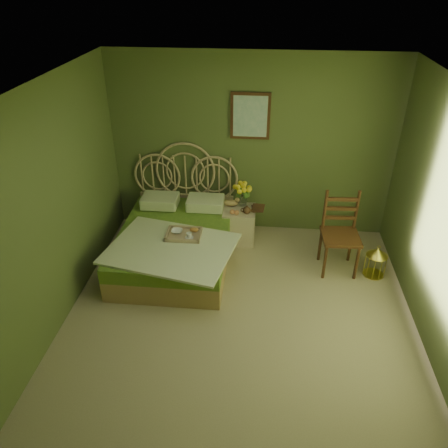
# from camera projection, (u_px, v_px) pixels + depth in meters

# --- Properties ---
(floor) EXTENTS (4.50, 4.50, 0.00)m
(floor) POSITION_uv_depth(u_px,v_px,m) (238.00, 329.00, 4.90)
(floor) COLOR tan
(floor) RESTS_ON ground
(ceiling) EXTENTS (4.50, 4.50, 0.00)m
(ceiling) POSITION_uv_depth(u_px,v_px,m) (244.00, 96.00, 3.56)
(ceiling) COLOR silver
(ceiling) RESTS_ON wall_back
(wall_back) EXTENTS (4.00, 0.00, 4.00)m
(wall_back) POSITION_uv_depth(u_px,v_px,m) (251.00, 147.00, 6.15)
(wall_back) COLOR #546334
(wall_back) RESTS_ON floor
(wall_left) EXTENTS (0.00, 4.50, 4.50)m
(wall_left) POSITION_uv_depth(u_px,v_px,m) (43.00, 220.00, 4.40)
(wall_left) COLOR #546334
(wall_left) RESTS_ON floor
(wall_art) EXTENTS (0.54, 0.04, 0.64)m
(wall_art) POSITION_uv_depth(u_px,v_px,m) (250.00, 116.00, 5.90)
(wall_art) COLOR #35180E
(wall_art) RESTS_ON wall_back
(bed) EXTENTS (1.70, 2.15, 1.33)m
(bed) POSITION_uv_depth(u_px,v_px,m) (176.00, 240.00, 5.93)
(bed) COLOR #A28A51
(bed) RESTS_ON floor
(nightstand) EXTENTS (0.46, 0.47, 0.93)m
(nightstand) POSITION_uv_depth(u_px,v_px,m) (240.00, 219.00, 6.33)
(nightstand) COLOR beige
(nightstand) RESTS_ON floor
(chair) EXTENTS (0.50, 0.50, 1.07)m
(chair) POSITION_uv_depth(u_px,v_px,m) (341.00, 228.00, 5.64)
(chair) COLOR #35180E
(chair) RESTS_ON floor
(birdcage) EXTENTS (0.27, 0.27, 0.41)m
(birdcage) POSITION_uv_depth(u_px,v_px,m) (376.00, 262.00, 5.66)
(birdcage) COLOR gold
(birdcage) RESTS_ON floor
(book_lower) EXTENTS (0.18, 0.22, 0.02)m
(book_lower) POSITION_uv_depth(u_px,v_px,m) (252.00, 209.00, 6.23)
(book_lower) COLOR #381E0F
(book_lower) RESTS_ON nightstand
(book_upper) EXTENTS (0.20, 0.25, 0.02)m
(book_upper) POSITION_uv_depth(u_px,v_px,m) (252.00, 208.00, 6.22)
(book_upper) COLOR #472819
(book_upper) RESTS_ON nightstand
(cereal_bowl) EXTENTS (0.15, 0.15, 0.04)m
(cereal_bowl) POSITION_uv_depth(u_px,v_px,m) (177.00, 231.00, 5.68)
(cereal_bowl) COLOR white
(cereal_bowl) RESTS_ON bed
(coffee_cup) EXTENTS (0.10, 0.10, 0.07)m
(coffee_cup) POSITION_uv_depth(u_px,v_px,m) (189.00, 235.00, 5.56)
(coffee_cup) COLOR white
(coffee_cup) RESTS_ON bed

